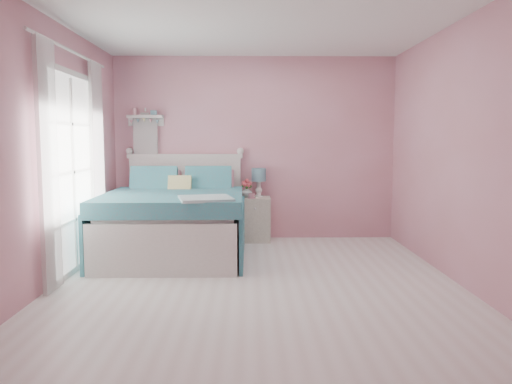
{
  "coord_description": "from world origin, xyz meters",
  "views": [
    {
      "loc": [
        -0.08,
        -4.94,
        1.43
      ],
      "look_at": [
        0.0,
        1.2,
        0.78
      ],
      "focal_mm": 35.0,
      "sensor_mm": 36.0,
      "label": 1
    }
  ],
  "objects_px": {
    "nightstand": "(255,219)",
    "teacup": "(252,196)",
    "table_lamp": "(259,177)",
    "vase": "(247,192)",
    "bed": "(176,222)"
  },
  "relations": [
    {
      "from": "vase",
      "to": "nightstand",
      "type": "bearing_deg",
      "value": 1.73
    },
    {
      "from": "table_lamp",
      "to": "teacup",
      "type": "xyz_separation_m",
      "value": [
        -0.1,
        -0.21,
        -0.25
      ]
    },
    {
      "from": "nightstand",
      "to": "teacup",
      "type": "height_order",
      "value": "teacup"
    },
    {
      "from": "teacup",
      "to": "table_lamp",
      "type": "bearing_deg",
      "value": 63.93
    },
    {
      "from": "bed",
      "to": "vase",
      "type": "distance_m",
      "value": 1.24
    },
    {
      "from": "nightstand",
      "to": "teacup",
      "type": "relative_size",
      "value": 6.84
    },
    {
      "from": "nightstand",
      "to": "teacup",
      "type": "xyz_separation_m",
      "value": [
        -0.05,
        -0.12,
        0.34
      ]
    },
    {
      "from": "bed",
      "to": "table_lamp",
      "type": "xyz_separation_m",
      "value": [
        1.05,
        0.91,
        0.49
      ]
    },
    {
      "from": "nightstand",
      "to": "table_lamp",
      "type": "relative_size",
      "value": 1.53
    },
    {
      "from": "nightstand",
      "to": "table_lamp",
      "type": "bearing_deg",
      "value": 56.47
    },
    {
      "from": "nightstand",
      "to": "vase",
      "type": "height_order",
      "value": "vase"
    },
    {
      "from": "vase",
      "to": "bed",
      "type": "bearing_deg",
      "value": -136.94
    },
    {
      "from": "nightstand",
      "to": "bed",
      "type": "bearing_deg",
      "value": -140.26
    },
    {
      "from": "vase",
      "to": "teacup",
      "type": "height_order",
      "value": "vase"
    },
    {
      "from": "nightstand",
      "to": "teacup",
      "type": "distance_m",
      "value": 0.37
    }
  ]
}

